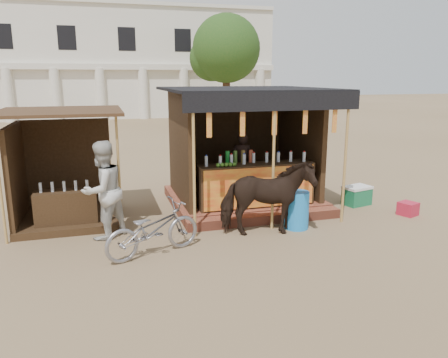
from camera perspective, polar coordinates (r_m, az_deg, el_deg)
ground at (r=7.34m, az=3.51°, el=-11.18°), size 120.00×120.00×0.00m
main_stall at (r=10.38m, az=2.65°, el=2.06°), size 3.60×3.61×2.78m
secondary_stall at (r=9.82m, az=-20.86°, el=-0.48°), size 2.40×2.40×2.38m
cow at (r=8.45m, az=5.61°, el=-2.53°), size 1.84×1.01×1.49m
motorbike at (r=7.67m, az=-9.26°, el=-6.51°), size 1.87×1.19×0.93m
bystander at (r=8.55m, az=-15.54°, el=-1.42°), size 1.15×1.13×1.88m
blue_barrel at (r=9.03m, az=9.46°, el=-4.00°), size 0.64×0.64×0.77m
red_crate at (r=10.62m, az=22.89°, el=-3.59°), size 0.46×0.46×0.29m
cooler at (r=11.03m, az=16.95°, el=-2.05°), size 0.73×0.58×0.46m
background_building at (r=36.25m, az=-16.07°, el=14.25°), size 26.00×7.45×8.18m
tree at (r=29.60m, az=-0.14°, el=16.35°), size 4.50×4.40×7.00m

